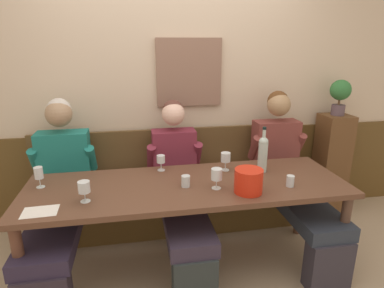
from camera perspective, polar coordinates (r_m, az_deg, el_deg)
ground_plane at (r=2.68m, az=0.00°, el=-23.13°), size 6.80×6.80×0.02m
room_wall_back at (r=3.14m, az=-3.61°, el=11.25°), size 6.80×0.12×2.80m
wood_wainscot_panel at (r=3.32m, az=-3.22°, el=-5.33°), size 6.80×0.03×0.91m
wall_bench at (r=3.20m, az=-2.69°, el=-9.60°), size 2.65×0.42×0.94m
dining_table at (r=2.46m, az=-0.72°, el=-8.57°), size 2.35×0.77×0.74m
person_right_seat at (r=2.79m, az=-22.22°, el=-7.27°), size 0.53×1.21×1.29m
person_center_right_seat at (r=2.74m, az=-2.21°, el=-6.86°), size 0.50×1.20×1.25m
person_center_left_seat at (r=3.03m, az=16.63°, el=-4.66°), size 0.53×1.21×1.30m
ice_bucket at (r=2.29m, az=9.83°, el=-6.36°), size 0.20×0.20×0.17m
wine_bottle_green_tall at (r=2.65m, az=12.26°, el=-1.53°), size 0.07×0.07×0.37m
wine_glass_mid_left at (r=2.64m, az=-5.45°, el=-2.74°), size 0.07×0.07×0.13m
wine_glass_near_bucket at (r=2.31m, az=4.31°, el=-5.45°), size 0.08×0.08×0.15m
wine_glass_left_end at (r=2.24m, az=-18.32°, el=-7.30°), size 0.08×0.08×0.14m
wine_glass_center_rear at (r=2.64m, az=5.89°, el=-2.48°), size 0.08×0.08×0.15m
wine_glass_by_bottle at (r=2.57m, az=-25.17°, el=-4.78°), size 0.06×0.06×0.15m
water_tumbler_center at (r=2.36m, az=-1.11°, el=-6.49°), size 0.06×0.06×0.08m
water_tumbler_left at (r=2.47m, az=16.77°, el=-6.20°), size 0.06×0.06×0.08m
tasting_sheet_left_guest at (r=2.25m, az=-24.98°, el=-10.64°), size 0.22×0.16×0.00m
corner_pedestal at (r=3.70m, az=23.03°, el=-3.24°), size 0.28×0.28×1.04m
potted_plant at (r=3.52m, az=24.43°, el=8.01°), size 0.20×0.20×0.35m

